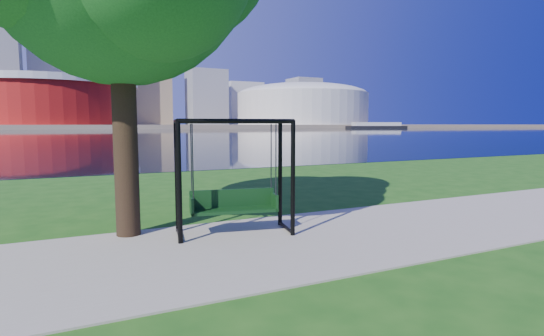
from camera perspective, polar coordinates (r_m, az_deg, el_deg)
ground at (r=8.36m, az=-0.11°, el=-9.17°), size 900.00×900.00×0.00m
path at (r=7.92m, az=1.47°, el=-9.91°), size 120.00×4.00×0.03m
river at (r=109.36m, az=-23.92°, el=4.25°), size 900.00×180.00×0.02m
far_bank at (r=313.30m, az=-25.15°, el=5.12°), size 900.00×228.00×2.00m
stadium at (r=242.67m, az=-27.48°, el=8.08°), size 83.00×83.00×32.00m
arena at (r=279.40m, az=4.11°, el=8.68°), size 84.00×84.00×26.56m
skyline at (r=328.41m, az=-26.21°, el=11.18°), size 392.00×66.00×96.50m
swing at (r=8.33m, az=-5.17°, el=-1.53°), size 2.36×1.35×2.27m
barge at (r=245.01m, az=13.85°, el=5.56°), size 34.38×16.84×3.32m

